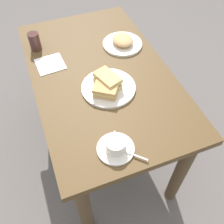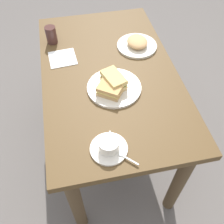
{
  "view_description": "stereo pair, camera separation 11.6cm",
  "coord_description": "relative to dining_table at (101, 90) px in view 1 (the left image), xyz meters",
  "views": [
    {
      "loc": [
        -0.98,
        0.31,
        1.7
      ],
      "look_at": [
        -0.3,
        0.05,
        0.79
      ],
      "focal_mm": 40.53,
      "sensor_mm": 36.0,
      "label": 1
    },
    {
      "loc": [
        -1.01,
        0.19,
        1.7
      ],
      "look_at": [
        -0.3,
        0.05,
        0.79
      ],
      "focal_mm": 40.53,
      "sensor_mm": 36.0,
      "label": 2
    }
  ],
  "objects": [
    {
      "name": "coffee_cup",
      "position": [
        -0.47,
        0.1,
        0.17
      ],
      "size": [
        0.11,
        0.09,
        0.05
      ],
      "color": "silver",
      "rests_on": "coffee_saucer"
    },
    {
      "name": "sandwich_plate",
      "position": [
        -0.13,
        -0.0,
        0.14
      ],
      "size": [
        0.28,
        0.28,
        0.01
      ],
      "primitive_type": "cylinder",
      "color": "silver",
      "rests_on": "dining_table"
    },
    {
      "name": "drinking_glass",
      "position": [
        0.33,
        0.29,
        0.19
      ],
      "size": [
        0.06,
        0.06,
        0.1
      ],
      "primitive_type": "cylinder",
      "color": "#472925",
      "rests_on": "dining_table"
    },
    {
      "name": "side_plate",
      "position": [
        0.18,
        -0.21,
        0.14
      ],
      "size": [
        0.24,
        0.24,
        0.01
      ],
      "primitive_type": "cylinder",
      "color": "silver",
      "rests_on": "dining_table"
    },
    {
      "name": "napkin",
      "position": [
        0.16,
        0.24,
        0.14
      ],
      "size": [
        0.16,
        0.16,
        0.0
      ],
      "primitive_type": "cube",
      "rotation": [
        0.0,
        0.0,
        0.08
      ],
      "color": "white",
      "rests_on": "dining_table"
    },
    {
      "name": "ground_plane",
      "position": [
        0.0,
        0.0,
        -0.62
      ],
      "size": [
        6.0,
        6.0,
        0.0
      ],
      "primitive_type": "plane",
      "color": "#5F5954"
    },
    {
      "name": "coffee_saucer",
      "position": [
        -0.48,
        0.1,
        0.14
      ],
      "size": [
        0.16,
        0.16,
        0.01
      ],
      "primitive_type": "cylinder",
      "color": "silver",
      "rests_on": "dining_table"
    },
    {
      "name": "dining_table",
      "position": [
        0.0,
        0.0,
        0.0
      ],
      "size": [
        1.21,
        0.73,
        0.76
      ],
      "color": "brown",
      "rests_on": "ground_plane"
    },
    {
      "name": "spoon",
      "position": [
        -0.53,
        0.04,
        0.15
      ],
      "size": [
        0.08,
        0.08,
        0.01
      ],
      "color": "silver",
      "rests_on": "coffee_saucer"
    },
    {
      "name": "sandwich_front",
      "position": [
        -0.12,
        -0.0,
        0.18
      ],
      "size": [
        0.16,
        0.12,
        0.06
      ],
      "color": "tan",
      "rests_on": "sandwich_plate"
    },
    {
      "name": "side_food_pile",
      "position": [
        0.18,
        -0.21,
        0.17
      ],
      "size": [
        0.14,
        0.12,
        0.04
      ],
      "primitive_type": "ellipsoid",
      "color": "tan",
      "rests_on": "side_plate"
    },
    {
      "name": "sandwich_back",
      "position": [
        -0.17,
        0.03,
        0.17
      ],
      "size": [
        0.13,
        0.14,
        0.05
      ],
      "color": "tan",
      "rests_on": "sandwich_plate"
    }
  ]
}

